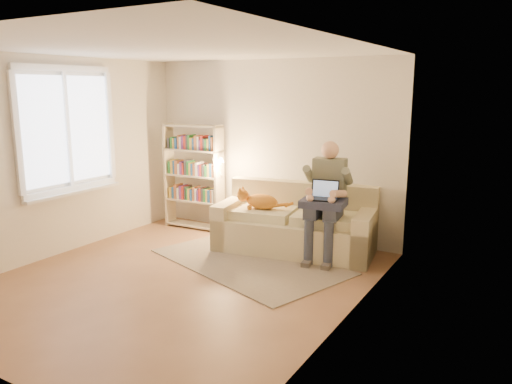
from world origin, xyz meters
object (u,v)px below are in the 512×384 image
Objects in this scene: sofa at (296,227)px; bookshelf at (194,172)px; cat at (258,201)px; laptop at (326,195)px; person at (326,194)px.

bookshelf reaches higher than sofa.
bookshelf reaches higher than cat.
sofa is at bearing 14.77° from cat.
sofa reaches higher than cat.
sofa is 1.97m from bookshelf.
cat is 1.01m from laptop.
laptop is 0.24× the size of bookshelf.
laptop is at bearing -9.27° from cat.
laptop is at bearing -32.08° from sofa.
cat is 0.42× the size of bookshelf.
cat is at bearing 178.60° from person.
cat is (-0.48, -0.21, 0.36)m from sofa.
cat is (-0.95, -0.13, -0.17)m from person.
person is at bearing -9.63° from bookshelf.
person is 0.14m from laptop.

